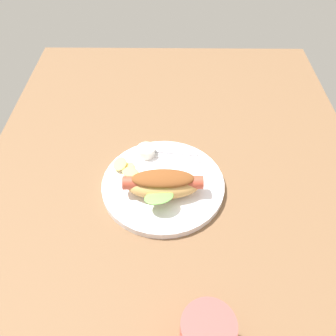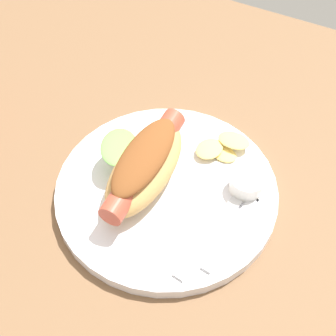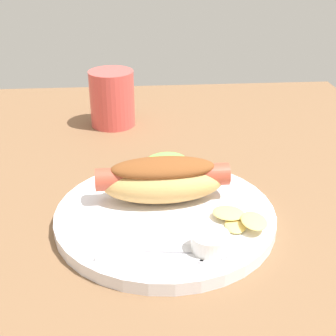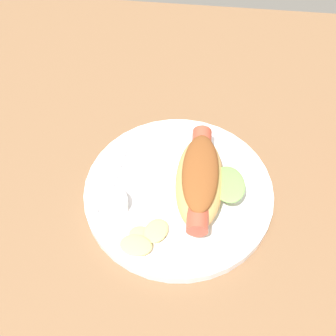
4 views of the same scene
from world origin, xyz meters
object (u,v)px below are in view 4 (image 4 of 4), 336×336
sauce_ramekin (113,204)px  knife (128,170)px  plate (179,192)px  hot_dog (200,179)px  fork (114,174)px  chips_pile (145,237)px

sauce_ramekin → knife: 6.89cm
plate → hot_dog: bearing=-179.0°
plate → hot_dog: size_ratio=1.61×
fork → chips_pile: 11.66cm
hot_dog → sauce_ramekin: bearing=-71.3°
hot_dog → fork: size_ratio=1.15×
plate → fork: 9.80cm
hot_dog → knife: (10.62, -2.52, -2.76)cm
fork → chips_pile: size_ratio=2.21×
plate → knife: knife is taller
plate → sauce_ramekin: (8.69, 4.18, 1.95)cm
knife → chips_pile: 11.79cm
plate → chips_pile: size_ratio=4.10×
sauce_ramekin → knife: size_ratio=0.26×
fork → sauce_ramekin: bearing=16.2°
plate → fork: size_ratio=1.86×
knife → chips_pile: chips_pile is taller
sauce_ramekin → fork: sauce_ramekin is taller
fork → knife: same height
chips_pile → hot_dog: bearing=-127.8°
sauce_ramekin → hot_dog: bearing=-160.0°
hot_dog → sauce_ramekin: (11.62, 4.23, -1.79)cm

